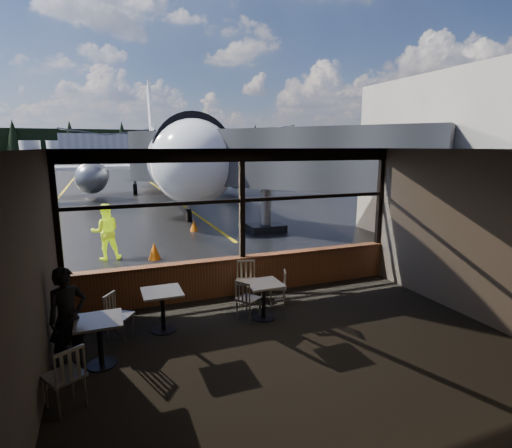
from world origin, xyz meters
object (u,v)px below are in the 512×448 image
airliner (163,122)px  cone_wing (52,198)px  cafe_table_near (264,301)px  cafe_table_left (100,343)px  chair_left_s (64,376)px  cone_nose (194,226)px  jet_bridge (283,176)px  ground_crew (106,232)px  passenger (68,318)px  chair_near_e (277,287)px  cone_extra (154,251)px  chair_near_n (247,282)px  cafe_table_mid (163,311)px  chair_near_w (248,299)px

airliner → cone_wing: airliner is taller
cafe_table_near → cafe_table_left: cafe_table_left is taller
chair_left_s → cone_nose: size_ratio=2.01×
jet_bridge → ground_crew: size_ratio=6.22×
cafe_table_left → passenger: 0.65m
cafe_table_near → chair_near_e: bearing=46.5°
cone_extra → chair_left_s: bearing=-106.1°
chair_near_n → ground_crew: (-2.95, 4.98, 0.42)m
cafe_table_near → cafe_table_mid: size_ratio=0.96×
jet_bridge → chair_near_e: bearing=-115.6°
passenger → cone_nose: 10.70m
jet_bridge → cafe_table_mid: bearing=-129.7°
chair_near_e → ground_crew: 6.46m
chair_near_w → chair_left_s: size_ratio=0.92×
chair_left_s → cone_nose: chair_left_s is taller
airliner → passenger: (-5.11, -23.67, -4.44)m
jet_bridge → cafe_table_near: bearing=-117.5°
cone_nose → cone_wing: (-6.65, 12.53, 0.02)m
cafe_table_mid → cone_wing: size_ratio=1.60×
chair_near_w → cone_extra: (-1.26, 5.31, -0.16)m
airliner → chair_near_e: (-0.89, -22.47, -4.89)m
jet_bridge → ground_crew: 6.90m
airliner → chair_near_e: 23.01m
chair_near_n → chair_left_s: chair_near_n is taller
chair_near_e → passenger: size_ratio=0.47×
cone_nose → cone_wing: size_ratio=0.93×
cone_wing → cone_nose: bearing=-62.1°
cafe_table_near → cone_extra: size_ratio=1.43×
cafe_table_mid → chair_near_n: bearing=22.1°
passenger → cone_wing: passenger is taller
cone_nose → chair_left_s: bearing=-110.9°
cafe_table_near → cone_nose: bearing=86.6°
chair_near_e → chair_near_w: chair_near_w is taller
chair_near_n → chair_left_s: 4.52m
jet_bridge → cone_extra: bearing=-162.5°
cone_nose → cone_extra: (-2.12, -3.84, 0.04)m
airliner → chair_left_s: 25.77m
cone_wing → cone_extra: (4.53, -16.37, 0.02)m
airliner → chair_near_n: 22.65m
cafe_table_mid → cone_wing: 21.97m
airliner → cafe_table_near: 23.64m
chair_near_n → ground_crew: bearing=-43.1°
cafe_table_near → cone_wing: 22.61m
airliner → cone_wing: 9.18m
chair_left_s → ground_crew: size_ratio=0.53×
jet_bridge → chair_near_e: size_ratio=13.98×
cafe_table_left → airliner: bearing=78.9°
cone_wing → cafe_table_mid: bearing=-79.4°
chair_left_s → cone_extra: (2.06, 7.12, -0.20)m
jet_bridge → cafe_table_left: bearing=-131.3°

